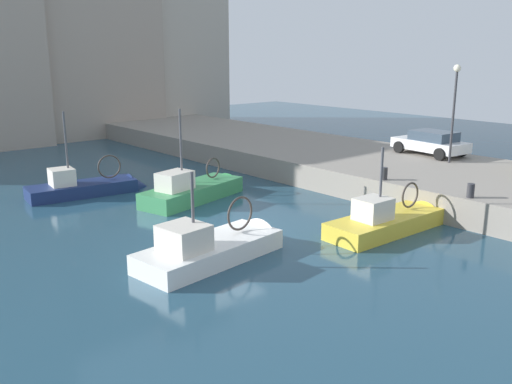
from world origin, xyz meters
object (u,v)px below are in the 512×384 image
fishing_boat_white (218,254)px  fishing_boat_yellow (391,227)px  fishing_boat_navy (90,192)px  mooring_bollard_north (384,174)px  fishing_boat_green (197,196)px  parked_car_white (431,142)px  mooring_bollard_mid (471,191)px  quay_streetlamp (455,97)px

fishing_boat_white → fishing_boat_yellow: size_ratio=1.01×
fishing_boat_navy → mooring_bollard_north: size_ratio=10.74×
fishing_boat_green → mooring_bollard_north: size_ratio=11.53×
fishing_boat_yellow → fishing_boat_green: bearing=108.7°
fishing_boat_green → parked_car_white: bearing=-19.9°
mooring_bollard_north → fishing_boat_green: bearing=130.1°
parked_car_white → mooring_bollard_mid: (-6.85, -6.01, -0.40)m
fishing_boat_navy → mooring_bollard_mid: size_ratio=10.74×
fishing_boat_yellow → mooring_bollard_north: fishing_boat_yellow is taller
parked_car_white → mooring_bollard_mid: size_ratio=7.49×
fishing_boat_green → mooring_bollard_north: fishing_boat_green is taller
fishing_boat_yellow → quay_streetlamp: 9.54m
fishing_boat_yellow → mooring_bollard_north: bearing=42.0°
quay_streetlamp → fishing_boat_yellow: bearing=-163.4°
fishing_boat_navy → quay_streetlamp: bearing=-35.5°
fishing_boat_white → fishing_boat_navy: 10.75m
fishing_boat_yellow → parked_car_white: bearing=24.5°
fishing_boat_yellow → parked_car_white: size_ratio=1.45×
fishing_boat_green → mooring_bollard_mid: (5.43, -10.44, 1.36)m
fishing_boat_navy → parked_car_white: (15.67, -8.50, 1.77)m
mooring_bollard_mid → mooring_bollard_north: same height
quay_streetlamp → fishing_boat_green: bearing=150.5°
fishing_boat_yellow → quay_streetlamp: bearing=16.6°
fishing_boat_white → fishing_boat_yellow: fishing_boat_yellow is taller
fishing_boat_white → quay_streetlamp: size_ratio=1.25×
mooring_bollard_mid → fishing_boat_green: bearing=117.5°
mooring_bollard_mid → quay_streetlamp: bearing=36.5°
fishing_boat_navy → mooring_bollard_north: fishing_boat_navy is taller
parked_car_white → mooring_bollard_mid: bearing=-138.7°
fishing_boat_green → quay_streetlamp: (11.08, -6.26, 4.34)m
fishing_boat_white → quay_streetlamp: bearing=1.6°
fishing_boat_yellow → quay_streetlamp: size_ratio=1.24×
parked_car_white → mooring_bollard_north: parked_car_white is taller
fishing_boat_green → mooring_bollard_north: (5.43, -6.44, 1.36)m
fishing_boat_navy → fishing_boat_green: bearing=-50.1°
fishing_boat_yellow → mooring_bollard_north: size_ratio=10.89×
parked_car_white → quay_streetlamp: quay_streetlamp is taller
mooring_bollard_north → quay_streetlamp: 6.39m
parked_car_white → mooring_bollard_north: size_ratio=7.49×
parked_car_white → quay_streetlamp: 3.38m
parked_car_white → fishing_boat_green: bearing=160.1°
fishing_boat_yellow → mooring_bollard_mid: 3.34m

